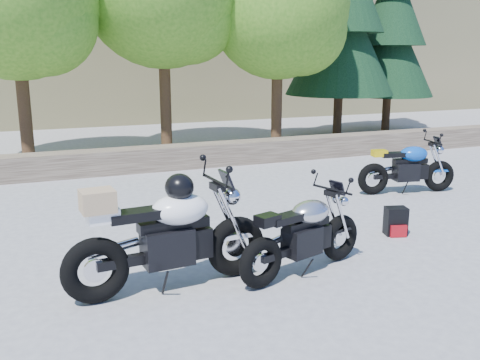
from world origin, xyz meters
name	(u,v)px	position (x,y,z in m)	size (l,w,h in m)	color
ground	(255,259)	(0.00, 0.00, 0.00)	(90.00, 90.00, 0.00)	gray
stone_wall	(154,158)	(0.00, 5.50, 0.25)	(22.00, 0.55, 0.50)	brown
tree_decid_right	(283,10)	(3.71, 6.94, 3.50)	(3.54, 3.54, 5.41)	#382314
conifer_near	(342,9)	(6.20, 8.20, 3.68)	(3.17, 3.17, 7.06)	#382314
conifer_far	(391,26)	(8.40, 8.80, 3.27)	(2.82, 2.82, 6.27)	#382314
silver_bike	(304,235)	(0.35, -0.59, 0.45)	(1.79, 0.76, 0.92)	black
white_bike	(168,234)	(-1.18, -0.44, 0.61)	(2.24, 0.71, 1.24)	black
blue_bike	(408,168)	(3.78, 1.92, 0.45)	(1.83, 0.62, 0.92)	black
backpack	(396,222)	(2.15, 0.10, 0.19)	(0.33, 0.31, 0.39)	black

